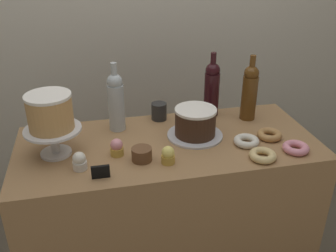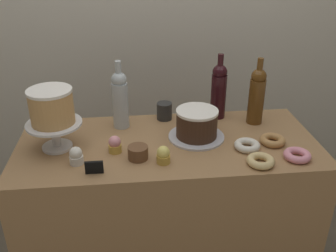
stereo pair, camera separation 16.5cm
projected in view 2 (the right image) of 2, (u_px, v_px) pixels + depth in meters
The scene contains 19 objects.
back_wall at pixel (153, 12), 2.27m from camera, with size 6.00×0.05×2.60m.
display_counter at pixel (168, 220), 1.89m from camera, with size 1.33×0.59×0.89m.
cake_stand_pedestal at pixel (55, 130), 1.61m from camera, with size 0.23×0.23×0.12m.
white_layer_cake at pixel (51, 106), 1.56m from camera, with size 0.18×0.18×0.15m.
silver_serving_platter at pixel (196, 136), 1.72m from camera, with size 0.25×0.25×0.01m.
chocolate_round_cake at pixel (197, 123), 1.69m from camera, with size 0.19×0.19×0.13m.
wine_bottle_dark_red at pixel (219, 90), 1.86m from camera, with size 0.08×0.08×0.33m.
wine_bottle_clear at pixel (120, 99), 1.76m from camera, with size 0.08×0.08×0.33m.
wine_bottle_amber at pixel (257, 95), 1.80m from camera, with size 0.08×0.08×0.33m.
cupcake_strawberry at pixel (115, 145), 1.60m from camera, with size 0.06×0.06×0.07m.
cupcake_lemon at pixel (163, 155), 1.52m from camera, with size 0.06×0.06×0.07m.
cupcake_vanilla at pixel (76, 156), 1.51m from camera, with size 0.06×0.06×0.07m.
donut_maple at pixel (273, 140), 1.67m from camera, with size 0.11×0.11×0.03m.
donut_sugar at pixel (247, 145), 1.63m from camera, with size 0.11×0.11×0.03m.
donut_glazed at pixel (261, 161), 1.52m from camera, with size 0.11×0.11×0.03m.
donut_pink at pixel (297, 155), 1.56m from camera, with size 0.11×0.11×0.03m.
cookie_stack at pixel (138, 153), 1.55m from camera, with size 0.08×0.08×0.05m.
price_sign_chalkboard at pixel (94, 167), 1.46m from camera, with size 0.07×0.01×0.05m.
coffee_cup_ceramic at pixel (164, 111), 1.88m from camera, with size 0.08×0.08×0.08m.
Camera 2 is at (-0.15, -1.47, 1.71)m, focal length 40.48 mm.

